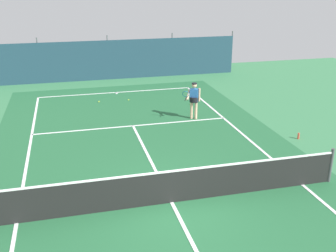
# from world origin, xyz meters

# --- Properties ---
(ground_plane) EXTENTS (36.00, 36.00, 0.00)m
(ground_plane) POSITION_xyz_m (0.00, 0.00, 0.00)
(ground_plane) COLOR #387A4C
(court_surface) EXTENTS (11.02, 26.60, 0.01)m
(court_surface) POSITION_xyz_m (0.00, 0.00, 0.00)
(court_surface) COLOR #236038
(court_surface) RESTS_ON ground
(tennis_net) EXTENTS (10.12, 0.10, 1.10)m
(tennis_net) POSITION_xyz_m (0.00, 0.00, 0.51)
(tennis_net) COLOR black
(tennis_net) RESTS_ON ground
(back_fence) EXTENTS (16.30, 0.98, 2.70)m
(back_fence) POSITION_xyz_m (-0.00, 15.59, 0.67)
(back_fence) COLOR #1E3D4C
(back_fence) RESTS_ON ground
(tennis_player) EXTENTS (0.86, 0.62, 1.64)m
(tennis_player) POSITION_xyz_m (2.77, 6.66, 0.96)
(tennis_player) COLOR #D8AD8C
(tennis_player) RESTS_ON ground
(tennis_ball_near_player) EXTENTS (0.07, 0.07, 0.07)m
(tennis_ball_near_player) POSITION_xyz_m (-1.09, 10.27, 0.03)
(tennis_ball_near_player) COLOR #CCDB33
(tennis_ball_near_player) RESTS_ON ground
(tennis_ball_midcourt) EXTENTS (0.07, 0.07, 0.07)m
(tennis_ball_midcourt) POSITION_xyz_m (3.28, 8.71, 0.03)
(tennis_ball_midcourt) COLOR #CCDB33
(tennis_ball_midcourt) RESTS_ON ground
(tennis_ball_by_sideline) EXTENTS (0.07, 0.07, 0.07)m
(tennis_ball_by_sideline) POSITION_xyz_m (0.42, 10.24, 0.03)
(tennis_ball_by_sideline) COLOR #CCDB33
(tennis_ball_by_sideline) RESTS_ON ground
(parked_car) EXTENTS (2.45, 4.41, 1.68)m
(parked_car) POSITION_xyz_m (3.82, 17.61, 0.84)
(parked_car) COLOR silver
(parked_car) RESTS_ON ground
(water_bottle) EXTENTS (0.08, 0.08, 0.24)m
(water_bottle) POSITION_xyz_m (6.02, 3.36, 0.12)
(water_bottle) COLOR #D84C38
(water_bottle) RESTS_ON ground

